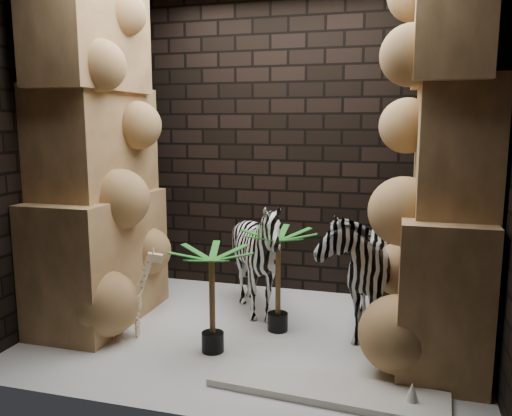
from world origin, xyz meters
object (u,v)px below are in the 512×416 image
(zebra_right, at_px, (357,257))
(palm_front, at_px, (278,280))
(giraffe_toy, at_px, (124,292))
(zebra_left, at_px, (258,264))
(palm_back, at_px, (212,300))
(surfboard, at_px, (326,389))

(zebra_right, bearing_deg, palm_front, -166.95)
(zebra_right, relative_size, giraffe_toy, 1.68)
(zebra_left, distance_m, palm_back, 0.81)
(palm_front, bearing_deg, surfboard, -59.75)
(zebra_left, bearing_deg, giraffe_toy, -129.26)
(zebra_left, height_order, giraffe_toy, zebra_left)
(palm_back, bearing_deg, giraffe_toy, 175.24)
(palm_front, bearing_deg, giraffe_toy, -158.37)
(zebra_left, bearing_deg, palm_front, -34.40)
(zebra_left, distance_m, surfboard, 1.48)
(palm_front, distance_m, palm_back, 0.65)
(palm_front, distance_m, surfboard, 1.13)
(palm_front, height_order, surfboard, palm_front)
(giraffe_toy, bearing_deg, zebra_left, 17.83)
(zebra_right, xyz_separation_m, palm_front, (-0.63, -0.16, -0.20))
(palm_back, distance_m, surfboard, 1.07)
(giraffe_toy, bearing_deg, zebra_right, -1.14)
(palm_front, xyz_separation_m, surfboard, (0.53, -0.91, -0.41))
(zebra_left, xyz_separation_m, surfboard, (0.78, -1.17, -0.46))
(zebra_left, relative_size, palm_front, 1.24)
(giraffe_toy, height_order, palm_back, palm_back)
(giraffe_toy, relative_size, surfboard, 0.49)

